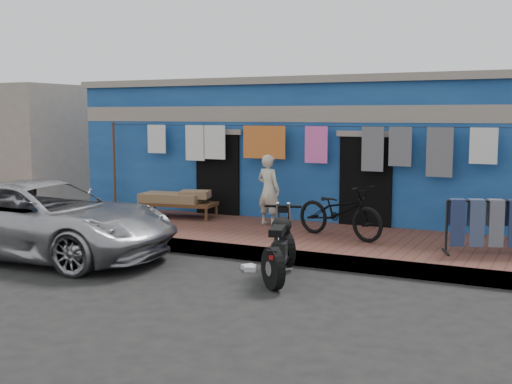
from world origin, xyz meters
name	(u,v)px	position (x,y,z in m)	size (l,w,h in m)	color
ground	(199,280)	(0.00, 0.00, 0.00)	(80.00, 80.00, 0.00)	black
sidewalk	(279,238)	(0.00, 3.00, 0.12)	(28.00, 3.00, 0.25)	brown
curb	(245,252)	(0.00, 1.55, 0.12)	(28.00, 0.10, 0.25)	gray
building	(345,149)	(0.00, 6.99, 1.69)	(12.20, 5.20, 3.36)	navy
neighbor_left	(20,141)	(-11.00, 7.00, 1.70)	(6.00, 5.00, 3.40)	#9E9384
clothesline	(304,149)	(0.02, 4.25, 1.82)	(10.06, 0.06, 2.10)	brown
car	(43,218)	(-3.32, 0.14, 0.70)	(2.27, 4.99, 1.41)	#ACACB1
seated_person	(268,190)	(-0.53, 3.65, 0.99)	(0.53, 0.35, 1.47)	beige
bicycle	(340,205)	(1.26, 2.99, 0.86)	(0.67, 1.88, 1.22)	black
motorcycle	(279,244)	(1.08, 0.62, 0.54)	(1.05, 1.78, 1.09)	black
charpoy	(179,205)	(-2.73, 3.66, 0.54)	(1.84, 1.09, 0.58)	brown
jeans_rack	(504,226)	(4.15, 2.82, 0.72)	(1.97, 1.07, 0.94)	black
litter_a	(250,269)	(0.48, 0.81, 0.04)	(0.19, 0.15, 0.08)	silver
litter_b	(286,267)	(0.94, 1.20, 0.04)	(0.17, 0.13, 0.09)	silver
litter_c	(249,267)	(0.40, 0.92, 0.04)	(0.20, 0.16, 0.08)	silver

